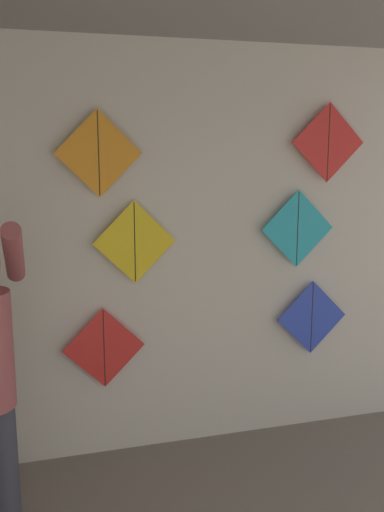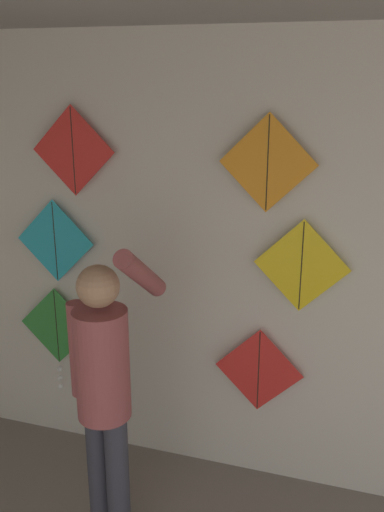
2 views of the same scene
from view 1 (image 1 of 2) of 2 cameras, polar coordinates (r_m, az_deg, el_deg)
back_panel at (r=3.85m, az=-7.62°, el=0.07°), size 5.88×0.06×2.80m
kite_1 at (r=3.91m, az=-8.79°, el=-9.06°), size 0.55×0.01×0.55m
kite_2 at (r=4.33m, az=11.88°, el=-6.02°), size 0.55×0.01×0.55m
kite_4 at (r=3.76m, az=-5.75°, el=1.38°), size 0.55×0.01×0.55m
kite_5 at (r=4.12m, az=10.51°, el=2.70°), size 0.55×0.01×0.55m
kite_7 at (r=3.68m, az=-9.33°, el=10.09°), size 0.55×0.01×0.55m
kite_8 at (r=4.18m, az=13.48°, el=10.97°), size 0.55×0.01×0.55m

